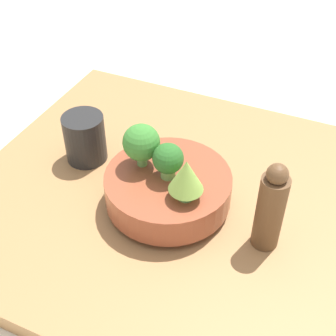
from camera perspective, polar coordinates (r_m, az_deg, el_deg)
ground_plane at (r=0.95m, az=1.13°, el=-4.78°), size 6.00×6.00×0.00m
table at (r=0.94m, az=1.15°, el=-3.97°), size 0.82×0.72×0.04m
bowl at (r=0.87m, az=0.00°, el=-2.50°), size 0.24×0.24×0.07m
romanesco_piece_near at (r=0.78m, az=2.23°, el=-1.06°), size 0.06×0.06×0.08m
broccoli_floret_center at (r=0.83m, az=0.00°, el=1.03°), size 0.06×0.06×0.07m
broccoli_floret_left at (r=0.85m, az=-3.27°, el=3.08°), size 0.07×0.07×0.09m
cup at (r=0.99m, az=-10.10°, el=3.61°), size 0.09×0.09×0.10m
pepper_mill at (r=0.79m, az=12.39°, el=-4.81°), size 0.05×0.05×0.18m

